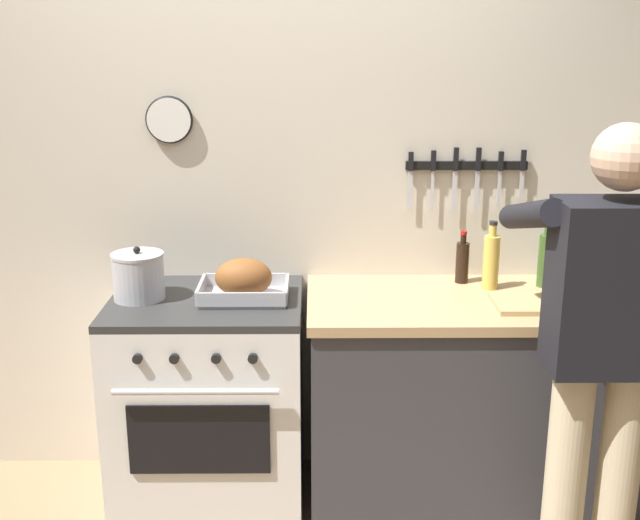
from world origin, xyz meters
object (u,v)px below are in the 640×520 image
object	(u,v)px
bottle_olive_oil	(546,259)
bottle_cooking_oil	(491,261)
person_cook	(604,340)
bottle_soy_sauce	(462,261)
roasting_pan	(244,281)
bottle_dish_soap	(568,262)
stock_pot	(138,276)
cutting_board	(540,303)
stove	(210,402)

from	to	relation	value
bottle_olive_oil	bottle_cooking_oil	xyz separation A→B (m)	(-0.23, -0.03, 0.00)
person_cook	bottle_soy_sauce	world-z (taller)	person_cook
person_cook	roasting_pan	size ratio (longest dim) A/B	4.72
bottle_dish_soap	bottle_olive_oil	xyz separation A→B (m)	(-0.11, -0.04, 0.02)
person_cook	bottle_dish_soap	world-z (taller)	person_cook
roasting_pan	bottle_soy_sauce	world-z (taller)	bottle_soy_sauce
roasting_pan	bottle_olive_oil	xyz separation A→B (m)	(1.23, 0.15, 0.05)
roasting_pan	stock_pot	xyz separation A→B (m)	(-0.41, 0.01, 0.02)
bottle_olive_oil	person_cook	bearing A→B (deg)	-90.58
roasting_pan	stock_pot	distance (m)	0.41
stock_pot	person_cook	bearing A→B (deg)	-19.54
roasting_pan	bottle_dish_soap	size ratio (longest dim) A/B	1.57
bottle_dish_soap	bottle_soy_sauce	bearing A→B (deg)	177.99
cutting_board	bottle_olive_oil	world-z (taller)	bottle_olive_oil
person_cook	bottle_soy_sauce	bearing A→B (deg)	34.85
roasting_pan	bottle_cooking_oil	world-z (taller)	bottle_cooking_oil
stock_pot	cutting_board	bearing A→B (deg)	-3.67
stove	roasting_pan	world-z (taller)	roasting_pan
cutting_board	roasting_pan	bearing A→B (deg)	175.37
stove	bottle_soy_sauce	bearing A→B (deg)	11.21
roasting_pan	cutting_board	distance (m)	1.16
bottle_dish_soap	bottle_cooking_oil	distance (m)	0.35
stove	bottle_olive_oil	xyz separation A→B (m)	(1.39, 0.15, 0.57)
stock_pot	cutting_board	xyz separation A→B (m)	(1.57, -0.10, -0.08)
bottle_olive_oil	bottle_soy_sauce	bearing A→B (deg)	170.26
stove	person_cook	size ratio (longest dim) A/B	0.54
stove	stock_pot	size ratio (longest dim) A/B	4.21
bottle_olive_oil	bottle_soy_sauce	size ratio (longest dim) A/B	1.27
bottle_soy_sauce	person_cook	bearing A→B (deg)	-67.52
stock_pot	bottle_soy_sauce	size ratio (longest dim) A/B	0.96
roasting_pan	bottle_olive_oil	world-z (taller)	bottle_olive_oil
bottle_soy_sauce	roasting_pan	bearing A→B (deg)	-166.88
stove	stock_pot	bearing A→B (deg)	178.64
cutting_board	stock_pot	bearing A→B (deg)	176.33
person_cook	bottle_olive_oil	distance (m)	0.73
roasting_pan	bottle_dish_soap	distance (m)	1.36
bottle_olive_oil	stock_pot	bearing A→B (deg)	-174.94
cutting_board	bottle_soy_sauce	world-z (taller)	bottle_soy_sauce
person_cook	bottle_dish_soap	bearing A→B (deg)	3.71
stove	bottle_dish_soap	distance (m)	1.60
stove	person_cook	xyz separation A→B (m)	(1.38, -0.58, 0.50)
cutting_board	person_cook	bearing A→B (deg)	-81.34
stock_pot	bottle_dish_soap	world-z (taller)	bottle_dish_soap
cutting_board	bottle_dish_soap	bearing A→B (deg)	56.49
bottle_dish_soap	stock_pot	bearing A→B (deg)	-173.92
stove	cutting_board	world-z (taller)	cutting_board
cutting_board	bottle_cooking_oil	world-z (taller)	bottle_cooking_oil
cutting_board	bottle_cooking_oil	size ratio (longest dim) A/B	1.27
roasting_pan	person_cook	bearing A→B (deg)	-25.14
roasting_pan	bottle_soy_sauce	distance (m)	0.92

